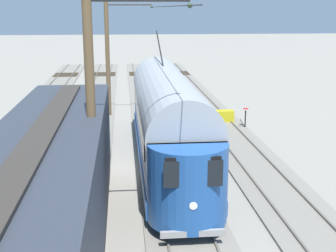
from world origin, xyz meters
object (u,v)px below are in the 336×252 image
object	(u,v)px
vintage_streetcar	(167,117)
switch_stand	(245,117)
track_end_bumper	(219,117)
catenary_pole_mid_near	(94,114)
boxcar_adjacent	(49,195)
catenary_pole_foreground	(109,56)

from	to	relation	value
vintage_streetcar	switch_stand	xyz separation A→B (m)	(-5.28, -6.00, -1.55)
vintage_streetcar	track_end_bumper	xyz separation A→B (m)	(-4.01, -7.50, -1.85)
vintage_streetcar	catenary_pole_mid_near	world-z (taller)	catenary_pole_mid_near
boxcar_adjacent	catenary_pole_foreground	xyz separation A→B (m)	(-1.20, -18.37, 1.84)
catenary_pole_foreground	boxcar_adjacent	bearing A→B (deg)	86.27
vintage_streetcar	catenary_pole_mid_near	bearing A→B (deg)	67.26
switch_stand	track_end_bumper	xyz separation A→B (m)	(1.27, -1.50, -0.30)
boxcar_adjacent	switch_stand	distance (m)	17.14
catenary_pole_mid_near	switch_stand	bearing A→B (deg)	-122.47
vintage_streetcar	track_end_bumper	world-z (taller)	vintage_streetcar
switch_stand	track_end_bumper	world-z (taller)	switch_stand
boxcar_adjacent	track_end_bumper	xyz separation A→B (m)	(-8.03, -15.82, -1.77)
catenary_pole_mid_near	boxcar_adjacent	bearing A→B (deg)	53.19
track_end_bumper	catenary_pole_mid_near	bearing A→B (deg)	64.34
catenary_pole_foreground	track_end_bumper	size ratio (longest dim) A/B	4.25
switch_stand	catenary_pole_foreground	bearing A→B (deg)	-26.55
vintage_streetcar	switch_stand	distance (m)	8.14
vintage_streetcar	track_end_bumper	distance (m)	8.70
vintage_streetcar	catenary_pole_foreground	bearing A→B (deg)	-74.33
vintage_streetcar	switch_stand	world-z (taller)	vintage_streetcar
vintage_streetcar	catenary_pole_foreground	size ratio (longest dim) A/B	2.06
catenary_pole_foreground	vintage_streetcar	bearing A→B (deg)	105.67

